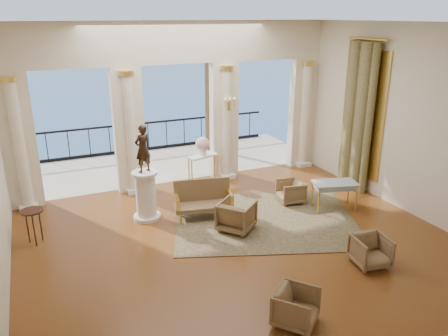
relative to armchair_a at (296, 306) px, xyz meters
name	(u,v)px	position (x,y,z in m)	size (l,w,h in m)	color
floor	(238,240)	(0.34, 2.80, -0.33)	(9.00, 9.00, 0.00)	#4C2A10
room_walls	(267,122)	(0.34, 1.68, 2.55)	(9.00, 9.00, 9.00)	beige
arcade	(178,94)	(0.34, 6.62, 2.25)	(9.00, 0.56, 4.50)	beige
terrace	(162,164)	(0.34, 8.60, -0.38)	(10.00, 3.60, 0.10)	#ADA390
balustrade	(148,139)	(0.34, 10.20, 0.08)	(9.00, 0.06, 1.03)	black
palm_tree	(207,32)	(2.34, 9.40, 3.76)	(2.00, 2.00, 4.50)	#4C3823
sea	(57,93)	(0.34, 62.80, -6.33)	(160.00, 160.00, 0.00)	#225098
curtain	(357,118)	(4.62, 4.30, 1.69)	(0.33, 1.40, 4.09)	brown
window_frame	(363,114)	(4.81, 4.30, 1.77)	(0.04, 1.60, 3.40)	gold
wall_sconce	(229,105)	(1.74, 6.31, 1.90)	(0.30, 0.11, 0.33)	gold
rug	(265,219)	(1.38, 3.45, -0.32)	(4.21, 3.28, 0.02)	#292D18
armchair_a	(296,306)	(0.00, 0.00, 0.00)	(0.64, 0.60, 0.66)	#46361C
armchair_b	(371,250)	(2.27, 0.87, 0.00)	(0.65, 0.61, 0.67)	#46361C
armchair_c	(291,191)	(2.50, 4.10, -0.01)	(0.63, 0.59, 0.65)	#46361C
armchair_d	(237,214)	(0.54, 3.28, 0.05)	(0.74, 0.69, 0.76)	#46361C
settee	(203,199)	(0.11, 4.26, 0.12)	(1.46, 0.86, 0.91)	#46361C
game_table	(335,185)	(3.24, 3.28, 0.32)	(1.18, 0.85, 0.72)	#8FA4B7
pedestal	(146,196)	(-1.17, 4.69, 0.24)	(0.65, 0.65, 1.19)	silver
statue	(143,149)	(-1.17, 4.69, 1.42)	(0.41, 0.27, 1.12)	#312115
console_table	(203,160)	(0.94, 6.35, 0.37)	(0.94, 0.57, 0.84)	silver
urn	(203,145)	(0.94, 6.35, 0.81)	(0.40, 0.40, 0.53)	white
side_table	(32,215)	(-3.66, 4.49, 0.33)	(0.47, 0.47, 0.77)	black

